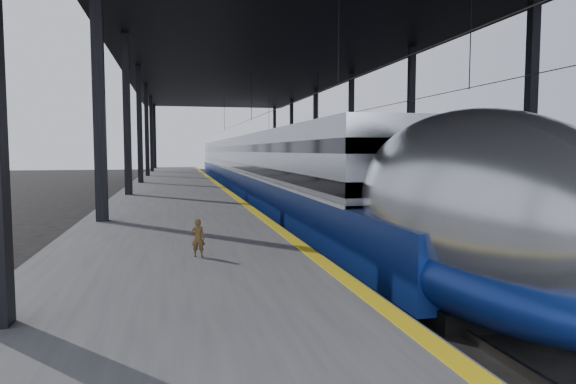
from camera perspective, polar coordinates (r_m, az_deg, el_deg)
name	(u,v)px	position (r m, az deg, el deg)	size (l,w,h in m)	color
ground	(323,281)	(12.94, 3.89, -9.79)	(160.00, 160.00, 0.00)	black
platform	(175,195)	(32.13, -12.43, -0.35)	(6.00, 80.00, 1.00)	#4C4C4F
yellow_strip	(221,186)	(32.22, -7.47, 0.64)	(0.30, 80.00, 0.01)	yellow
rails	(302,199)	(33.17, 1.53, -0.82)	(6.52, 80.00, 0.16)	slate
canopy	(262,56)	(33.01, -2.96, 14.90)	(18.00, 75.00, 9.47)	black
tgv_train	(253,168)	(37.00, -3.95, 2.64)	(2.91, 65.20, 4.17)	#ABAEB2
second_train	(282,161)	(51.11, -0.67, 3.43)	(3.10, 56.05, 4.26)	navy
child	(198,238)	(10.92, -9.97, -5.04)	(0.29, 0.19, 0.80)	#4D3719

